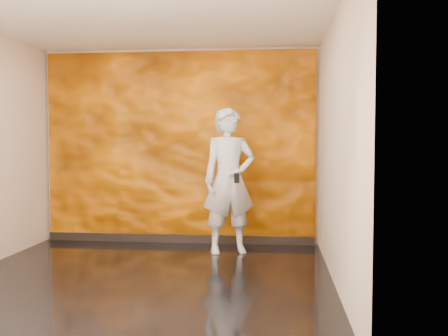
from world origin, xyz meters
TOP-DOWN VIEW (x-y plane):
  - room at (0.00, 0.00)m, footprint 4.02×4.02m
  - feature_wall at (0.00, 1.96)m, footprint 3.90×0.06m
  - baseboard at (0.00, 1.92)m, footprint 3.90×0.04m
  - man at (0.79, 1.36)m, footprint 0.81×0.66m
  - phone at (0.91, 1.08)m, footprint 0.07×0.02m

SIDE VIEW (x-z plane):
  - baseboard at x=0.00m, z-range 0.00..0.12m
  - man at x=0.79m, z-range 0.00..1.91m
  - phone at x=0.91m, z-range 0.94..1.07m
  - feature_wall at x=0.00m, z-range 0.00..2.75m
  - room at x=0.00m, z-range -0.01..2.81m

